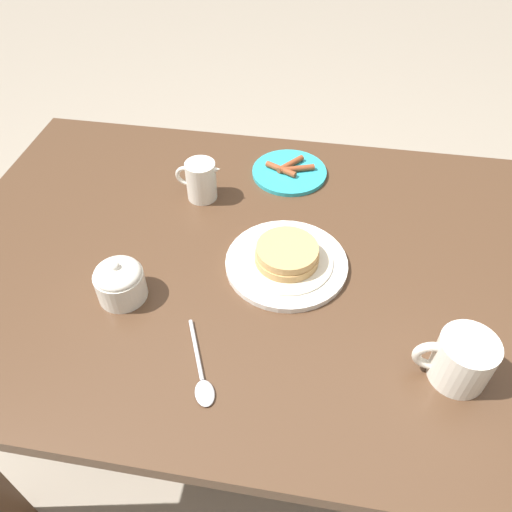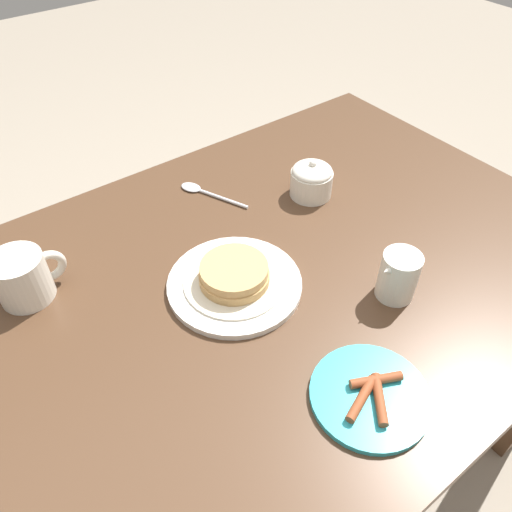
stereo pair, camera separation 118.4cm
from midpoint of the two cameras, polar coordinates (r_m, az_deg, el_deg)
The scene contains 8 objects.
ground_plane at distance 1.40m, azimuth 11.52°, elevation -44.25°, with size 8.00×8.00×0.00m, color gray.
dining_table at distance 0.81m, azimuth 19.55°, elevation -41.99°, with size 1.38×0.85×0.72m.
pancake_plate at distance 0.68m, azimuth 22.34°, elevation -39.89°, with size 0.23×0.23×0.05m.
side_plate_bacon at distance 0.79m, azimuth 50.00°, elevation -48.83°, with size 0.17×0.17×0.02m.
coffee_mug at distance 0.64m, azimuth -18.29°, elevation -42.21°, with size 0.12×0.09×0.09m.
creamer_pitcher at distance 0.78m, azimuth 46.30°, elevation -33.24°, with size 0.10×0.06×0.09m.
sugar_bowl at distance 0.78m, azimuth 27.95°, elevation -17.56°, with size 0.09×0.09×0.08m.
spoon at distance 0.75m, azimuth 9.83°, elevation -20.18°, with size 0.08×0.16×0.01m.
Camera 2 is at (-0.32, -0.48, 1.36)m, focal length 35.00 mm.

